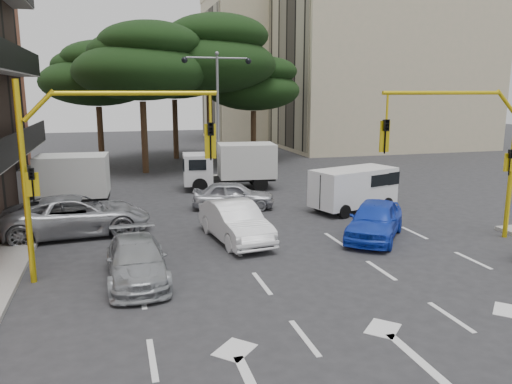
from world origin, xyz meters
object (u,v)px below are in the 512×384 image
at_px(signal_mast_left, 88,152).
at_px(street_lamp_center, 218,95).
at_px(box_truck_a, 52,183).
at_px(van_white, 353,189).
at_px(car_silver_cross_a, 77,215).
at_px(box_truck_b, 230,167).
at_px(car_white_hatch, 235,222).
at_px(car_blue_compact, 375,220).
at_px(car_silver_cross_b, 233,195).
at_px(signal_mast_right, 475,140).
at_px(car_silver_wagon, 137,260).

height_order(signal_mast_left, street_lamp_center, street_lamp_center).
bearing_deg(box_truck_a, signal_mast_left, -163.41).
bearing_deg(signal_mast_left, van_white, 26.05).
bearing_deg(street_lamp_center, car_silver_cross_a, -130.34).
relative_size(car_silver_cross_a, box_truck_b, 1.06).
height_order(box_truck_a, box_truck_b, box_truck_b).
relative_size(car_white_hatch, car_blue_compact, 1.04).
height_order(car_white_hatch, box_truck_b, box_truck_b).
relative_size(street_lamp_center, car_silver_cross_b, 1.95).
bearing_deg(car_silver_cross_b, car_silver_cross_a, 123.23).
bearing_deg(box_truck_a, car_silver_cross_a, -160.19).
relative_size(car_white_hatch, box_truck_b, 0.84).
relative_size(signal_mast_right, box_truck_a, 1.11).
distance_m(car_white_hatch, van_white, 7.35).
height_order(signal_mast_right, car_white_hatch, signal_mast_right).
xyz_separation_m(signal_mast_right, car_silver_cross_b, (-7.39, 7.68, -3.21)).
relative_size(car_white_hatch, car_silver_wagon, 1.04).
bearing_deg(car_white_hatch, signal_mast_right, -23.69).
distance_m(signal_mast_right, car_silver_cross_a, 15.60).
height_order(signal_mast_right, car_silver_cross_b, signal_mast_right).
bearing_deg(car_silver_cross_b, car_white_hatch, 180.00).
bearing_deg(car_silver_cross_b, van_white, -97.43).
bearing_deg(van_white, car_silver_cross_a, -104.38).
relative_size(street_lamp_center, car_silver_cross_a, 1.36).
height_order(signal_mast_right, car_blue_compact, signal_mast_right).
relative_size(car_silver_wagon, box_truck_b, 0.80).
bearing_deg(signal_mast_right, car_blue_compact, 158.23).
distance_m(car_blue_compact, box_truck_b, 11.75).
distance_m(signal_mast_left, car_blue_compact, 10.91).
distance_m(signal_mast_left, box_truck_a, 10.34).
distance_m(car_white_hatch, car_silver_wagon, 4.97).
xyz_separation_m(car_blue_compact, box_truck_b, (-3.17, 11.30, 0.58)).
distance_m(van_white, box_truck_b, 8.21).
height_order(car_silver_cross_b, box_truck_b, box_truck_b).
bearing_deg(van_white, signal_mast_left, -81.50).
xyz_separation_m(signal_mast_right, van_white, (-1.94, 5.70, -2.84)).
relative_size(street_lamp_center, car_blue_compact, 1.78).
distance_m(street_lamp_center, box_truck_a, 10.76).
bearing_deg(car_silver_wagon, signal_mast_left, 150.61).
bearing_deg(car_white_hatch, box_truck_a, 127.39).
bearing_deg(car_silver_wagon, box_truck_b, 64.89).
distance_m(car_blue_compact, car_silver_cross_a, 11.81).
relative_size(car_silver_cross_a, van_white, 1.37).
distance_m(car_silver_wagon, car_silver_cross_b, 9.73).
bearing_deg(signal_mast_left, car_silver_cross_b, 50.97).
distance_m(car_white_hatch, box_truck_b, 10.35).
bearing_deg(car_silver_cross_b, car_blue_compact, -134.46).
bearing_deg(car_silver_cross_a, van_white, -91.34).
bearing_deg(car_silver_cross_a, street_lamp_center, -44.85).
distance_m(car_silver_cross_a, box_truck_b, 11.06).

